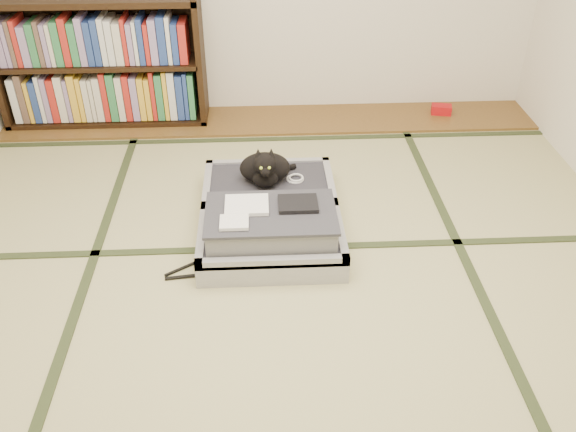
{
  "coord_description": "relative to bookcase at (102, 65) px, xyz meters",
  "views": [
    {
      "loc": [
        -0.08,
        -2.26,
        2.05
      ],
      "look_at": [
        0.05,
        0.35,
        0.25
      ],
      "focal_mm": 38.0,
      "sensor_mm": 36.0,
      "label": 1
    }
  ],
  "objects": [
    {
      "name": "cat",
      "position": [
        1.16,
        -1.22,
        -0.2
      ],
      "size": [
        0.35,
        0.35,
        0.28
      ],
      "color": "black",
      "rests_on": "suitcase"
    },
    {
      "name": "hanger",
      "position": [
        0.8,
        -1.86,
        -0.44
      ],
      "size": [
        0.36,
        0.18,
        0.01
      ],
      "color": "black",
      "rests_on": "floor"
    },
    {
      "name": "cable_coil",
      "position": [
        1.34,
        -1.19,
        -0.29
      ],
      "size": [
        0.11,
        0.11,
        0.03
      ],
      "color": "white",
      "rests_on": "suitcase"
    },
    {
      "name": "bookcase",
      "position": [
        0.0,
        0.0,
        0.0
      ],
      "size": [
        1.48,
        0.34,
        0.95
      ],
      "color": "black",
      "rests_on": "wood_strip"
    },
    {
      "name": "floor",
      "position": [
        1.22,
        -2.07,
        -0.45
      ],
      "size": [
        4.5,
        4.5,
        0.0
      ],
      "primitive_type": "plane",
      "color": "#C3BC82",
      "rests_on": "ground"
    },
    {
      "name": "tatami_borders",
      "position": [
        1.22,
        -1.57,
        -0.45
      ],
      "size": [
        4.0,
        4.5,
        0.01
      ],
      "color": "#2D381E",
      "rests_on": "ground"
    },
    {
      "name": "wood_strip",
      "position": [
        1.22,
        -0.07,
        -0.44
      ],
      "size": [
        4.0,
        0.5,
        0.02
      ],
      "primitive_type": "cube",
      "color": "brown",
      "rests_on": "ground"
    },
    {
      "name": "red_item",
      "position": [
        2.55,
        -0.04,
        -0.4
      ],
      "size": [
        0.17,
        0.12,
        0.07
      ],
      "primitive_type": "cube",
      "rotation": [
        0.0,
        0.0,
        -0.2
      ],
      "color": "#B30E12",
      "rests_on": "wood_strip"
    },
    {
      "name": "suitcase",
      "position": [
        1.18,
        -1.51,
        -0.34
      ],
      "size": [
        0.78,
        1.04,
        0.31
      ],
      "color": "#A2A2A6",
      "rests_on": "floor"
    }
  ]
}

